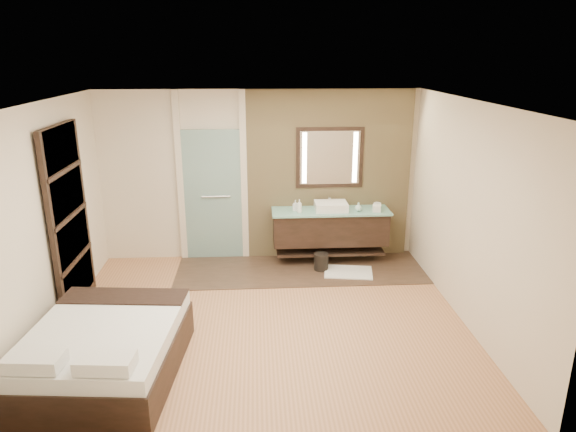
{
  "coord_description": "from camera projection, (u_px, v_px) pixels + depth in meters",
  "views": [
    {
      "loc": [
        -0.05,
        -5.72,
        3.22
      ],
      "look_at": [
        0.35,
        0.6,
        1.2
      ],
      "focal_mm": 32.0,
      "sensor_mm": 36.0,
      "label": 1
    }
  ],
  "objects": [
    {
      "name": "floor",
      "position": [
        264.0,
        322.0,
        6.42
      ],
      "size": [
        5.0,
        5.0,
        0.0
      ],
      "primitive_type": "plane",
      "color": "#A26944",
      "rests_on": "ground"
    },
    {
      "name": "tile_strip",
      "position": [
        300.0,
        269.0,
        7.98
      ],
      "size": [
        3.8,
        1.3,
        0.01
      ],
      "primitive_type": "cube",
      "color": "#37281E",
      "rests_on": "floor"
    },
    {
      "name": "stone_wall",
      "position": [
        329.0,
        176.0,
        8.18
      ],
      "size": [
        2.6,
        0.08,
        2.7
      ],
      "primitive_type": "cube",
      "color": "tan",
      "rests_on": "floor"
    },
    {
      "name": "vanity",
      "position": [
        330.0,
        227.0,
        8.13
      ],
      "size": [
        1.85,
        0.55,
        0.88
      ],
      "color": "black",
      "rests_on": "stone_wall"
    },
    {
      "name": "mirror_unit",
      "position": [
        330.0,
        158.0,
        8.04
      ],
      "size": [
        1.06,
        0.04,
        0.96
      ],
      "color": "black",
      "rests_on": "stone_wall"
    },
    {
      "name": "frosted_door",
      "position": [
        213.0,
        190.0,
        8.12
      ],
      "size": [
        1.1,
        0.12,
        2.7
      ],
      "color": "silver",
      "rests_on": "floor"
    },
    {
      "name": "shoji_partition",
      "position": [
        69.0,
        219.0,
        6.48
      ],
      "size": [
        0.06,
        1.2,
        2.4
      ],
      "color": "black",
      "rests_on": "floor"
    },
    {
      "name": "bed",
      "position": [
        105.0,
        351.0,
        5.28
      ],
      "size": [
        1.61,
        1.94,
        0.7
      ],
      "rotation": [
        0.0,
        0.0,
        -0.09
      ],
      "color": "black",
      "rests_on": "floor"
    },
    {
      "name": "bath_mat",
      "position": [
        348.0,
        272.0,
        7.84
      ],
      "size": [
        0.79,
        0.61,
        0.02
      ],
      "primitive_type": "cube",
      "rotation": [
        0.0,
        0.0,
        -0.16
      ],
      "color": "white",
      "rests_on": "floor"
    },
    {
      "name": "waste_bin",
      "position": [
        321.0,
        262.0,
        7.91
      ],
      "size": [
        0.27,
        0.27,
        0.27
      ],
      "primitive_type": "cylinder",
      "rotation": [
        0.0,
        0.0,
        0.26
      ],
      "color": "black",
      "rests_on": "floor"
    },
    {
      "name": "tissue_box",
      "position": [
        377.0,
        208.0,
        7.96
      ],
      "size": [
        0.14,
        0.14,
        0.1
      ],
      "primitive_type": "cube",
      "rotation": [
        0.0,
        0.0,
        -0.17
      ],
      "color": "silver",
      "rests_on": "vanity"
    },
    {
      "name": "soap_bottle_a",
      "position": [
        299.0,
        206.0,
        7.88
      ],
      "size": [
        0.08,
        0.08,
        0.21
      ],
      "primitive_type": "imported",
      "rotation": [
        0.0,
        0.0,
        0.05
      ],
      "color": "white",
      "rests_on": "vanity"
    },
    {
      "name": "soap_bottle_b",
      "position": [
        295.0,
        205.0,
        7.99
      ],
      "size": [
        0.09,
        0.1,
        0.17
      ],
      "primitive_type": "imported",
      "rotation": [
        0.0,
        0.0,
        -0.28
      ],
      "color": "#B2B2B2",
      "rests_on": "vanity"
    },
    {
      "name": "soap_bottle_c",
      "position": [
        358.0,
        207.0,
        7.97
      ],
      "size": [
        0.12,
        0.12,
        0.14
      ],
      "primitive_type": "imported",
      "rotation": [
        0.0,
        0.0,
        0.14
      ],
      "color": "#A7D3CA",
      "rests_on": "vanity"
    },
    {
      "name": "cup",
      "position": [
        377.0,
        206.0,
        8.09
      ],
      "size": [
        0.15,
        0.15,
        0.1
      ],
      "primitive_type": "imported",
      "rotation": [
        0.0,
        0.0,
        -0.22
      ],
      "color": "white",
      "rests_on": "vanity"
    }
  ]
}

